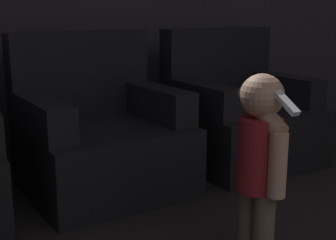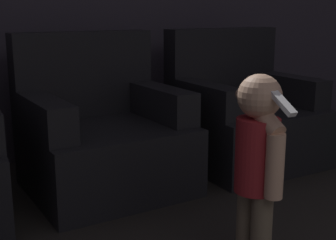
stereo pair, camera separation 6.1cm
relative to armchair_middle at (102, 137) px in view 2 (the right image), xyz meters
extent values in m
cube|color=black|center=(0.00, -0.06, -0.12)|extent=(0.93, 0.86, 0.40)
cube|color=black|center=(-0.01, 0.27, 0.35)|extent=(0.90, 0.20, 0.53)
cube|color=black|center=(-0.36, -0.08, 0.18)|extent=(0.19, 0.67, 0.20)
cube|color=black|center=(0.37, -0.04, 0.18)|extent=(0.19, 0.67, 0.20)
cube|color=black|center=(1.06, -0.06, -0.12)|extent=(0.91, 0.84, 0.40)
cube|color=black|center=(1.05, 0.27, 0.35)|extent=(0.90, 0.18, 0.53)
cube|color=black|center=(0.69, -0.07, 0.18)|extent=(0.17, 0.66, 0.20)
cube|color=black|center=(1.43, -0.05, 0.18)|extent=(0.17, 0.66, 0.20)
cylinder|color=brown|center=(0.24, -1.10, -0.15)|extent=(0.09, 0.09, 0.33)
cylinder|color=brown|center=(0.24, -1.20, -0.15)|extent=(0.09, 0.09, 0.33)
cylinder|color=maroon|center=(0.24, -1.15, 0.17)|extent=(0.18, 0.18, 0.31)
sphere|color=tan|center=(0.24, -1.15, 0.41)|extent=(0.18, 0.18, 0.18)
cylinder|color=tan|center=(0.23, -1.27, 0.15)|extent=(0.07, 0.07, 0.26)
cylinder|color=tan|center=(0.24, -1.16, 0.35)|extent=(0.07, 0.26, 0.20)
cube|color=white|center=(0.24, -1.27, 0.42)|extent=(0.04, 0.16, 0.10)
camera|label=1|loc=(-1.02, -2.55, 0.75)|focal=50.00mm
camera|label=2|loc=(-0.97, -2.58, 0.75)|focal=50.00mm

